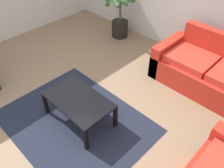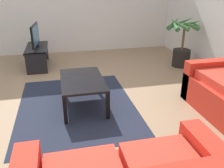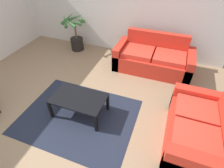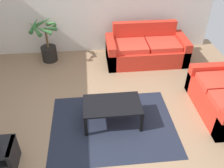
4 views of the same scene
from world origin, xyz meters
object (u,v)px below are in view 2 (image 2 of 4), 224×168
at_px(coffee_table, 82,82).
at_px(potted_palm, 182,45).
at_px(tv_stand, 37,54).
at_px(tv, 35,35).

distance_m(coffee_table, potted_palm, 2.69).
bearing_deg(potted_palm, tv_stand, -102.97).
relative_size(tv, coffee_table, 0.79).
relative_size(coffee_table, potted_palm, 0.94).
bearing_deg(coffee_table, tv, -159.96).
bearing_deg(potted_palm, tv, -102.98).
xyz_separation_m(tv_stand, coffee_table, (2.07, 0.76, 0.09)).
xyz_separation_m(tv_stand, tv, (0.00, 0.00, 0.40)).
xyz_separation_m(tv, potted_palm, (0.71, 3.08, -0.22)).
height_order(tv, coffee_table, tv).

